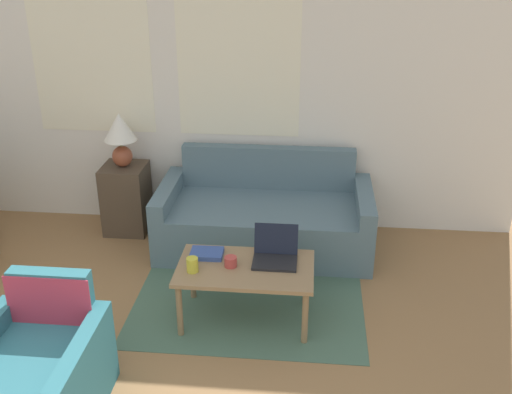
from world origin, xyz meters
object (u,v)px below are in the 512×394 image
table_lamp (120,134)px  cup_navy (192,265)px  coffee_table (245,273)px  couch (265,219)px  book_red (207,254)px  cup_yellow (231,262)px  armchair (39,375)px  laptop (275,254)px

table_lamp → cup_navy: (0.92, -1.43, -0.47)m
table_lamp → coffee_table: size_ratio=0.51×
couch → book_red: size_ratio=7.70×
cup_navy → couch: bearing=71.8°
coffee_table → cup_yellow: size_ratio=10.76×
couch → cup_navy: size_ratio=17.62×
armchair → laptop: size_ratio=2.55×
table_lamp → laptop: table_lamp is taller
coffee_table → book_red: 0.33m
cup_yellow → table_lamp: bearing=131.5°
table_lamp → book_red: size_ratio=2.06×
table_lamp → cup_navy: table_lamp is taller
coffee_table → cup_yellow: bearing=-177.8°
book_red → couch: bearing=71.2°
coffee_table → cup_navy: size_ratio=9.20×
armchair → coffee_table: size_ratio=0.83×
coffee_table → cup_navy: (-0.36, -0.10, 0.10)m
coffee_table → laptop: 0.26m
couch → laptop: 1.08m
couch → armchair: size_ratio=2.30×
cup_navy → cup_yellow: 0.28m
armchair → laptop: bearing=41.3°
coffee_table → cup_yellow: cup_yellow is taller
couch → armchair: bearing=-117.7°
book_red → table_lamp: bearing=129.3°
book_red → cup_navy: bearing=-105.3°
couch → cup_yellow: (-0.15, -1.16, 0.22)m
coffee_table → laptop: bearing=28.6°
cup_navy → cup_yellow: (0.26, 0.10, -0.02)m
laptop → cup_navy: (-0.57, -0.21, -0.00)m
couch → laptop: couch is taller
coffee_table → laptop: (0.21, 0.11, 0.11)m
table_lamp → cup_yellow: bearing=-48.5°
cup_yellow → book_red: size_ratio=0.37×
table_lamp → book_red: bearing=-50.7°
book_red → cup_yellow: bearing=-33.9°
coffee_table → book_red: (-0.30, 0.13, 0.07)m
armchair → couch: bearing=62.3°
couch → laptop: bearing=-81.4°
cup_yellow → couch: bearing=82.4°
armchair → cup_navy: size_ratio=7.67×
coffee_table → book_red: size_ratio=4.02×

